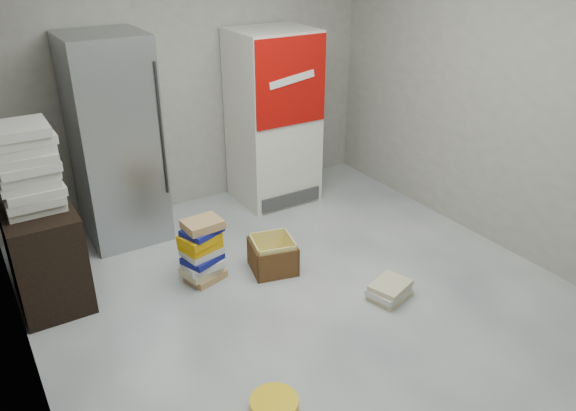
% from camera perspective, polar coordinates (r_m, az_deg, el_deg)
% --- Properties ---
extents(ground, '(5.00, 5.00, 0.00)m').
position_cam_1_polar(ground, '(4.37, 4.33, -11.38)').
color(ground, silver).
rests_on(ground, ground).
extents(room_shell, '(4.04, 5.04, 2.82)m').
position_cam_1_polar(room_shell, '(3.57, 5.31, 12.16)').
color(room_shell, '#A49D93').
rests_on(room_shell, ground).
extents(steel_fridge, '(0.70, 0.72, 1.90)m').
position_cam_1_polar(steel_fridge, '(5.32, -17.15, 6.27)').
color(steel_fridge, '#AEB2B7').
rests_on(steel_fridge, ground).
extents(coke_cooler, '(0.80, 0.73, 1.80)m').
position_cam_1_polar(coke_cooler, '(5.92, -1.50, 8.93)').
color(coke_cooler, silver).
rests_on(coke_cooler, ground).
extents(wood_shelf, '(0.50, 0.80, 0.80)m').
position_cam_1_polar(wood_shelf, '(4.75, -23.43, -4.56)').
color(wood_shelf, black).
rests_on(wood_shelf, ground).
extents(supply_box_stack, '(0.43, 0.44, 0.65)m').
position_cam_1_polar(supply_box_stack, '(4.46, -24.98, 3.53)').
color(supply_box_stack, silver).
rests_on(supply_box_stack, wood_shelf).
extents(phonebook_stack_main, '(0.38, 0.33, 0.56)m').
position_cam_1_polar(phonebook_stack_main, '(4.70, -8.73, -4.57)').
color(phonebook_stack_main, tan).
rests_on(phonebook_stack_main, ground).
extents(phonebook_stack_side, '(0.38, 0.33, 0.14)m').
position_cam_1_polar(phonebook_stack_side, '(4.60, 10.27, -8.48)').
color(phonebook_stack_side, '#C5B98C').
rests_on(phonebook_stack_side, ground).
extents(cardboard_box, '(0.44, 0.44, 0.30)m').
position_cam_1_polar(cardboard_box, '(4.86, -1.56, -5.26)').
color(cardboard_box, yellow).
rests_on(cardboard_box, ground).
extents(bucket_lid, '(0.31, 0.31, 0.08)m').
position_cam_1_polar(bucket_lid, '(3.65, -1.41, -19.58)').
color(bucket_lid, yellow).
rests_on(bucket_lid, ground).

